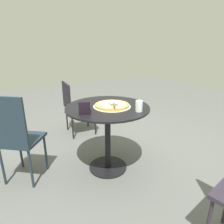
{
  "coord_description": "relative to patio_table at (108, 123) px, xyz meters",
  "views": [
    {
      "loc": [
        -0.95,
        -1.69,
        1.35
      ],
      "look_at": [
        0.04,
        -0.03,
        0.68
      ],
      "focal_mm": 31.43,
      "sensor_mm": 36.0,
      "label": 1
    }
  ],
  "objects": [
    {
      "name": "ground_plane",
      "position": [
        0.0,
        0.0,
        -0.56
      ],
      "size": [
        10.0,
        10.0,
        0.0
      ],
      "primitive_type": "plane",
      "color": "#575956"
    },
    {
      "name": "patio_table",
      "position": [
        0.0,
        0.0,
        0.0
      ],
      "size": [
        0.88,
        0.88,
        0.74
      ],
      "color": "black",
      "rests_on": "ground"
    },
    {
      "name": "pizza_on_tray",
      "position": [
        0.04,
        -0.03,
        0.2
      ],
      "size": [
        0.39,
        0.39,
        0.05
      ],
      "color": "silver",
      "rests_on": "patio_table"
    },
    {
      "name": "pizza_server",
      "position": [
        0.01,
        -0.11,
        0.23
      ],
      "size": [
        0.14,
        0.21,
        0.02
      ],
      "color": "silver",
      "rests_on": "pizza_on_tray"
    },
    {
      "name": "drinking_cup",
      "position": [
        0.18,
        -0.29,
        0.23
      ],
      "size": [
        0.07,
        0.07,
        0.11
      ],
      "primitive_type": "cylinder",
      "color": "white",
      "rests_on": "patio_table"
    },
    {
      "name": "napkin_dispenser",
      "position": [
        -0.29,
        -0.09,
        0.24
      ],
      "size": [
        0.13,
        0.11,
        0.12
      ],
      "primitive_type": "cube",
      "rotation": [
        0.0,
        0.0,
        2.7
      ],
      "color": "black",
      "rests_on": "patio_table"
    },
    {
      "name": "patio_chair_near",
      "position": [
        -0.87,
        0.24,
        -0.03
      ],
      "size": [
        0.51,
        0.51,
        0.93
      ],
      "color": "#1D2B35",
      "rests_on": "ground"
    },
    {
      "name": "patio_chair_far",
      "position": [
        0.03,
        1.07,
        -0.07
      ],
      "size": [
        0.45,
        0.45,
        0.82
      ],
      "color": "black",
      "rests_on": "ground"
    }
  ]
}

